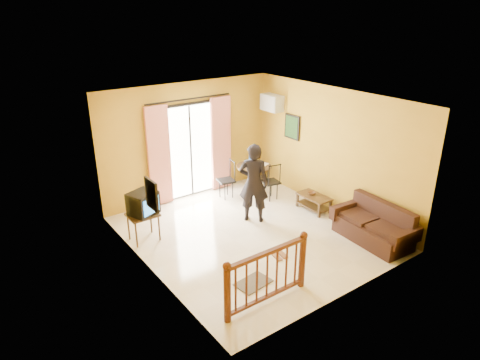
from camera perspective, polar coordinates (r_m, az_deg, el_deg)
ground at (r=8.96m, az=1.55°, el=-7.17°), size 5.00×5.00×0.00m
room_shell at (r=8.26m, az=1.67°, el=3.17°), size 5.00×5.00×5.00m
balcony_door at (r=10.36m, az=-6.58°, el=4.01°), size 2.25×0.14×2.46m
tv_table at (r=8.72m, az=-12.83°, el=-4.89°), size 0.58×0.48×0.58m
television at (r=8.60m, az=-12.80°, el=-3.04°), size 0.63×0.60×0.45m
picture_left at (r=7.10m, az=-11.69°, el=-1.91°), size 0.05×0.42×0.52m
dining_table at (r=10.65m, az=1.86°, el=1.16°), size 0.87×0.87×0.72m
water_jug at (r=10.66m, az=1.57°, el=2.81°), size 0.14×0.14×0.27m
serving_tray at (r=10.65m, az=3.13°, el=2.06°), size 0.33×0.27×0.02m
dining_chairs at (r=10.86m, az=1.74°, el=-1.68°), size 1.78×1.42×0.95m
air_conditioner at (r=10.88m, az=4.25°, el=10.24°), size 0.31×0.60×0.40m
botanical_print at (r=10.60m, az=6.96°, el=7.03°), size 0.05×0.50×0.60m
coffee_table at (r=10.01m, az=9.81°, el=-2.70°), size 0.44×0.80×0.36m
bowl at (r=10.00m, az=9.52°, el=-1.77°), size 0.20×0.20×0.05m
sofa at (r=9.02m, az=17.51°, el=-5.98°), size 0.86×1.68×0.78m
standing_person at (r=9.14m, az=1.83°, el=-0.41°), size 0.75×0.75×1.76m
stair_balustrade at (r=6.79m, az=3.64°, el=-12.20°), size 1.63×0.13×1.04m
doormat at (r=7.51m, az=1.78°, el=-13.53°), size 0.65×0.47×0.02m
sandals at (r=8.23m, az=5.36°, el=-10.06°), size 0.29×0.26×0.03m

